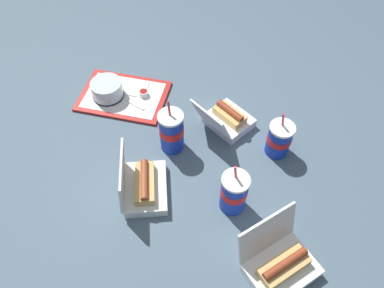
# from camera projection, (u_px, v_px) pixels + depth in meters

# --- Properties ---
(ground_plane) EXTENTS (3.20, 3.20, 0.00)m
(ground_plane) POSITION_uv_depth(u_px,v_px,m) (178.00, 155.00, 1.45)
(ground_plane) COLOR #4C6070
(food_tray) EXTENTS (0.40, 0.30, 0.01)m
(food_tray) POSITION_uv_depth(u_px,v_px,m) (124.00, 96.00, 1.64)
(food_tray) COLOR red
(food_tray) RESTS_ON ground_plane
(cake_container) EXTENTS (0.14, 0.14, 0.07)m
(cake_container) POSITION_uv_depth(u_px,v_px,m) (107.00, 90.00, 1.60)
(cake_container) COLOR black
(cake_container) RESTS_ON food_tray
(ketchup_cup) EXTENTS (0.04, 0.04, 0.02)m
(ketchup_cup) POSITION_uv_depth(u_px,v_px,m) (144.00, 93.00, 1.62)
(ketchup_cup) COLOR white
(ketchup_cup) RESTS_ON food_tray
(napkin_stack) EXTENTS (0.11, 0.11, 0.00)m
(napkin_stack) POSITION_uv_depth(u_px,v_px,m) (136.00, 88.00, 1.65)
(napkin_stack) COLOR white
(napkin_stack) RESTS_ON food_tray
(plastic_fork) EXTENTS (0.11, 0.04, 0.00)m
(plastic_fork) POSITION_uv_depth(u_px,v_px,m) (134.00, 104.00, 1.59)
(plastic_fork) COLOR white
(plastic_fork) RESTS_ON food_tray
(clamshell_hotdog_back) EXTENTS (0.25, 0.27, 0.18)m
(clamshell_hotdog_back) POSITION_uv_depth(u_px,v_px,m) (227.00, 119.00, 1.51)
(clamshell_hotdog_back) COLOR white
(clamshell_hotdog_back) RESTS_ON ground_plane
(clamshell_hotdog_left) EXTENTS (0.23, 0.25, 0.19)m
(clamshell_hotdog_left) POSITION_uv_depth(u_px,v_px,m) (143.00, 185.00, 1.32)
(clamshell_hotdog_left) COLOR white
(clamshell_hotdog_left) RESTS_ON ground_plane
(clamshell_hotdog_front) EXTENTS (0.28, 0.28, 0.19)m
(clamshell_hotdog_front) POSITION_uv_depth(u_px,v_px,m) (280.00, 265.00, 1.15)
(clamshell_hotdog_front) COLOR white
(clamshell_hotdog_front) RESTS_ON ground_plane
(soda_cup_right) EXTENTS (0.09, 0.09, 0.23)m
(soda_cup_right) POSITION_uv_depth(u_px,v_px,m) (234.00, 192.00, 1.25)
(soda_cup_right) COLOR #1938B7
(soda_cup_right) RESTS_ON ground_plane
(soda_cup_left) EXTENTS (0.10, 0.10, 0.24)m
(soda_cup_left) POSITION_uv_depth(u_px,v_px,m) (171.00, 131.00, 1.40)
(soda_cup_left) COLOR #1938B7
(soda_cup_left) RESTS_ON ground_plane
(soda_cup_center) EXTENTS (0.10, 0.10, 0.20)m
(soda_cup_center) POSITION_uv_depth(u_px,v_px,m) (279.00, 139.00, 1.40)
(soda_cup_center) COLOR #1938B7
(soda_cup_center) RESTS_ON ground_plane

